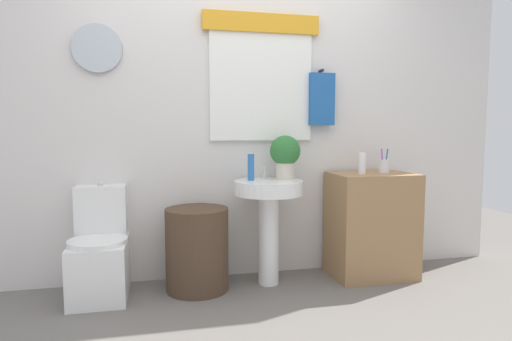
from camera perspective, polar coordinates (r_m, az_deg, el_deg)
back_wall at (r=3.30m, az=-2.65°, el=8.59°), size 4.40×0.18×2.60m
toilet at (r=3.13m, az=-20.11°, el=-10.47°), size 0.38×0.51×0.76m
laundry_hamper at (r=3.07m, az=-7.88°, el=-10.37°), size 0.44×0.44×0.58m
pedestal_sink at (r=3.09m, az=1.69°, el=-4.96°), size 0.49×0.49×0.76m
faucet at (r=3.18m, az=1.17°, el=-0.23°), size 0.03×0.03×0.10m
wooden_cabinet at (r=3.42m, az=15.16°, el=-7.02°), size 0.61×0.44×0.80m
soap_bottle at (r=3.08m, az=-0.69°, el=0.44°), size 0.05×0.05×0.19m
potted_plant at (r=3.14m, az=3.92°, el=2.21°), size 0.22×0.22×0.32m
lotion_bottle at (r=3.26m, az=14.02°, el=0.95°), size 0.05×0.05×0.16m
toothbrush_cup at (r=3.42m, az=16.78°, el=0.60°), size 0.08×0.08×0.18m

